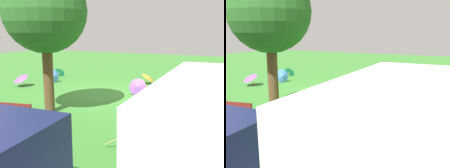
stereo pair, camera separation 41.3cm
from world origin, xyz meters
TOP-DOWN VIEW (x-y plane):
  - ground at (0.00, 0.00)m, footprint 40.00×40.00m
  - park_bench at (0.56, 4.96)m, footprint 1.66×0.77m
  - shade_tree at (0.72, 2.92)m, footprint 2.62×2.62m
  - parasol_orange_0 at (-3.78, 1.95)m, footprint 0.78×0.78m
  - parasol_orange_1 at (-1.03, -2.78)m, footprint 0.65×0.69m
  - parasol_teal_0 at (4.40, -2.97)m, footprint 0.66×0.60m
  - parasol_purple_0 at (4.49, 0.17)m, footprint 0.88×0.86m
  - parasol_purple_1 at (-1.23, -0.42)m, footprint 0.74×0.65m
  - parasol_blue_0 at (3.56, -1.21)m, footprint 0.75×0.76m
  - parasol_teal_1 at (-2.73, 4.52)m, footprint 1.02×1.01m
  - parasol_orange_2 at (-4.26, 3.82)m, footprint 0.80×0.83m
  - parasol_red_0 at (-3.72, -2.05)m, footprint 0.73×0.79m
  - parasol_yellow_0 at (-2.58, 0.09)m, footprint 0.90×0.90m

SIDE VIEW (x-z plane):
  - ground at x=0.00m, z-range 0.00..0.00m
  - parasol_teal_0 at x=4.40m, z-range 0.00..0.57m
  - parasol_orange_0 at x=-3.78m, z-range 0.03..0.56m
  - parasol_red_0 at x=-3.72m, z-range 0.02..0.66m
  - parasol_blue_0 at x=3.56m, z-range 0.00..0.71m
  - parasol_purple_1 at x=-1.23m, z-range 0.00..0.72m
  - parasol_orange_1 at x=-1.03m, z-range 0.08..0.70m
  - parasol_yellow_0 at x=-2.58m, z-range 0.09..0.71m
  - parasol_purple_0 at x=4.49m, z-range 0.10..0.75m
  - parasol_orange_2 at x=-4.26m, z-range 0.09..0.77m
  - parasol_teal_1 at x=-2.73m, z-range 0.00..0.89m
  - park_bench at x=0.56m, z-range 0.01..0.92m
  - shade_tree at x=0.72m, z-range 0.94..5.51m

